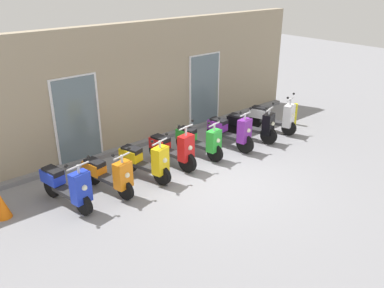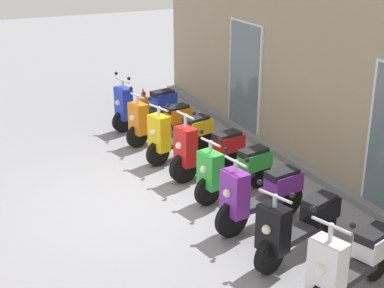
# 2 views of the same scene
# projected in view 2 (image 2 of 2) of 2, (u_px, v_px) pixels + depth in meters

# --- Properties ---
(ground_plane) EXTENTS (40.00, 40.00, 0.00)m
(ground_plane) POSITION_uv_depth(u_px,v_px,m) (147.00, 200.00, 9.04)
(ground_plane) COLOR gray
(storefront_facade) EXTENTS (11.56, 0.50, 3.40)m
(storefront_facade) POSITION_uv_depth(u_px,v_px,m) (318.00, 77.00, 9.72)
(storefront_facade) COLOR gray
(storefront_facade) RESTS_ON ground_plane
(scooter_blue) EXTENTS (0.67, 1.59, 1.24)m
(scooter_blue) POSITION_uv_depth(u_px,v_px,m) (144.00, 105.00, 12.14)
(scooter_blue) COLOR black
(scooter_blue) RESTS_ON ground_plane
(scooter_orange) EXTENTS (0.67, 1.53, 1.17)m
(scooter_orange) POSITION_uv_depth(u_px,v_px,m) (159.00, 120.00, 11.33)
(scooter_orange) COLOR black
(scooter_orange) RESTS_ON ground_plane
(scooter_yellow) EXTENTS (0.75, 1.49, 1.22)m
(scooter_yellow) POSITION_uv_depth(u_px,v_px,m) (179.00, 134.00, 10.48)
(scooter_yellow) COLOR black
(scooter_yellow) RESTS_ON ground_plane
(scooter_red) EXTENTS (0.61, 1.56, 1.32)m
(scooter_red) POSITION_uv_depth(u_px,v_px,m) (207.00, 150.00, 9.77)
(scooter_red) COLOR black
(scooter_red) RESTS_ON ground_plane
(scooter_green) EXTENTS (0.64, 1.53, 1.17)m
(scooter_green) POSITION_uv_depth(u_px,v_px,m) (234.00, 169.00, 9.01)
(scooter_green) COLOR black
(scooter_green) RESTS_ON ground_plane
(scooter_purple) EXTENTS (0.59, 1.57, 1.25)m
(scooter_purple) POSITION_uv_depth(u_px,v_px,m) (259.00, 194.00, 8.08)
(scooter_purple) COLOR black
(scooter_purple) RESTS_ON ground_plane
(scooter_black) EXTENTS (0.80, 1.58, 1.18)m
(scooter_black) POSITION_uv_depth(u_px,v_px,m) (298.00, 225.00, 7.35)
(scooter_black) COLOR black
(scooter_black) RESTS_ON ground_plane
(scooter_white) EXTENTS (0.77, 1.53, 1.27)m
(scooter_white) POSITION_uv_depth(u_px,v_px,m) (351.00, 262.00, 6.50)
(scooter_white) COLOR black
(scooter_white) RESTS_ON ground_plane
(traffic_cone) EXTENTS (0.32, 0.32, 0.52)m
(traffic_cone) POSITION_uv_depth(u_px,v_px,m) (143.00, 98.00, 13.42)
(traffic_cone) COLOR orange
(traffic_cone) RESTS_ON ground_plane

